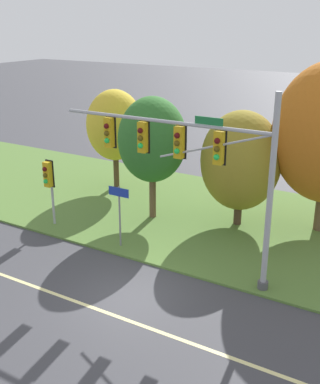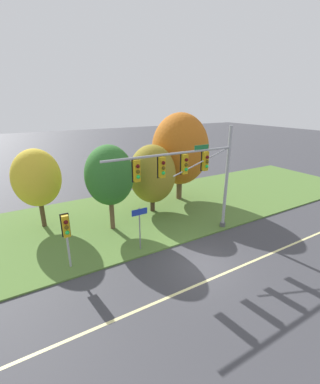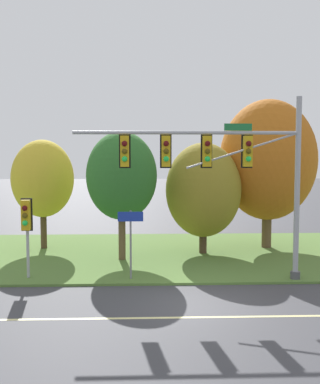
% 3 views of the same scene
% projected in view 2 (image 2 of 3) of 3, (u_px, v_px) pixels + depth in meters
% --- Properties ---
extents(ground_plane, '(160.00, 160.00, 0.00)m').
position_uv_depth(ground_plane, '(204.00, 265.00, 14.84)').
color(ground_plane, '#3D3D42').
extents(lane_stripe, '(36.00, 0.16, 0.01)m').
position_uv_depth(lane_stripe, '(218.00, 276.00, 13.86)').
color(lane_stripe, beige).
rests_on(lane_stripe, ground).
extents(grass_verge, '(48.00, 11.50, 0.10)m').
position_uv_depth(grass_verge, '(141.00, 213.00, 21.55)').
color(grass_verge, '#517533').
rests_on(grass_verge, ground).
extents(traffic_signal_mast, '(9.13, 0.49, 7.35)m').
position_uv_depth(traffic_signal_mast, '(193.00, 171.00, 16.22)').
color(traffic_signal_mast, '#9EA0A5').
rests_on(traffic_signal_mast, grass_verge).
extents(pedestrian_signal_near_kerb, '(0.46, 0.55, 3.28)m').
position_uv_depth(pedestrian_signal_near_kerb, '(66.00, 229.00, 13.61)').
color(pedestrian_signal_near_kerb, '#9EA0A5').
rests_on(pedestrian_signal_near_kerb, grass_verge).
extents(route_sign_post, '(1.03, 0.08, 2.80)m').
position_uv_depth(route_sign_post, '(140.00, 222.00, 15.63)').
color(route_sign_post, slate).
rests_on(route_sign_post, grass_verge).
extents(tree_nearest_road, '(3.30, 3.30, 5.81)m').
position_uv_depth(tree_nearest_road, '(37.00, 178.00, 18.02)').
color(tree_nearest_road, '#4C3823').
rests_on(tree_nearest_road, grass_verge).
extents(tree_left_of_mast, '(3.37, 3.37, 6.14)m').
position_uv_depth(tree_left_of_mast, '(109.00, 176.00, 17.61)').
color(tree_left_of_mast, brown).
rests_on(tree_left_of_mast, grass_verge).
extents(tree_behind_signpost, '(3.83, 3.83, 5.63)m').
position_uv_depth(tree_behind_signpost, '(152.00, 174.00, 20.91)').
color(tree_behind_signpost, '#423021').
rests_on(tree_behind_signpost, grass_verge).
extents(tree_mid_verge, '(5.15, 5.15, 7.96)m').
position_uv_depth(tree_mid_verge, '(180.00, 149.00, 23.24)').
color(tree_mid_verge, brown).
rests_on(tree_mid_verge, grass_verge).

